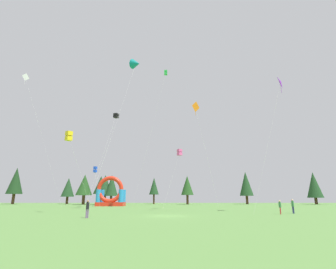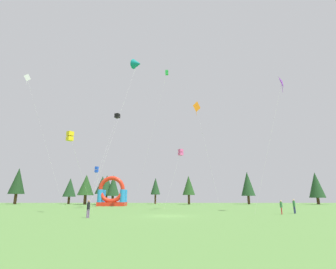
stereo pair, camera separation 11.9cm
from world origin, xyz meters
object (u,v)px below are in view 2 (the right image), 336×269
(inflatable_orange_dome, at_px, (112,195))
(person_near_camera, at_px, (281,206))
(kite_blue_box, at_px, (97,170))
(kite_green_box, at_px, (167,73))
(kite_purple_diamond, at_px, (282,82))
(person_midfield, at_px, (294,205))
(kite_orange_diamond, at_px, (196,108))
(kite_yellow_box, at_px, (70,136))
(kite_black_box, at_px, (117,116))
(kite_teal_delta, at_px, (137,64))
(kite_white_diamond, at_px, (27,79))
(kite_pink_box, at_px, (181,152))
(person_far_side, at_px, (88,207))

(inflatable_orange_dome, bearing_deg, person_near_camera, -46.86)
(kite_blue_box, bearing_deg, person_near_camera, -35.11)
(person_near_camera, bearing_deg, kite_green_box, -114.46)
(kite_purple_diamond, relative_size, person_midfield, 10.81)
(kite_orange_diamond, bearing_deg, kite_yellow_box, -167.49)
(kite_black_box, xyz_separation_m, person_near_camera, (22.95, -17.43, -16.40))
(kite_blue_box, distance_m, kite_teal_delta, 21.23)
(kite_blue_box, distance_m, person_midfield, 34.16)
(kite_white_diamond, bearing_deg, kite_purple_diamond, -19.20)
(kite_orange_diamond, distance_m, kite_purple_diamond, 12.35)
(kite_pink_box, relative_size, kite_teal_delta, 0.39)
(kite_orange_diamond, distance_m, inflatable_orange_dome, 29.95)
(kite_pink_box, xyz_separation_m, person_midfield, (13.10, -10.22, -8.15))
(kite_pink_box, bearing_deg, person_midfield, -37.96)
(kite_orange_diamond, relative_size, person_far_side, 9.34)
(kite_green_box, xyz_separation_m, kite_yellow_box, (-12.23, -14.87, -16.41))
(person_midfield, bearing_deg, inflatable_orange_dome, 106.85)
(kite_yellow_box, relative_size, kite_teal_delta, 0.41)
(kite_black_box, height_order, person_far_side, kite_black_box)
(kite_orange_diamond, height_order, kite_yellow_box, kite_orange_diamond)
(kite_teal_delta, bearing_deg, kite_yellow_box, -133.58)
(kite_teal_delta, distance_m, person_midfield, 31.71)
(kite_blue_box, xyz_separation_m, kite_green_box, (13.42, -2.29, 18.91))
(kite_black_box, bearing_deg, kite_orange_diamond, -40.60)
(kite_purple_diamond, xyz_separation_m, inflatable_orange_dome, (-28.22, 24.56, -15.07))
(kite_yellow_box, xyz_separation_m, person_near_camera, (25.50, -1.60, -8.58))
(inflatable_orange_dome, bearing_deg, kite_yellow_box, -90.41)
(kite_white_diamond, distance_m, person_midfield, 53.41)
(kite_black_box, relative_size, kite_yellow_box, 1.76)
(kite_yellow_box, bearing_deg, kite_black_box, 80.86)
(kite_green_box, height_order, person_midfield, kite_green_box)
(kite_orange_diamond, xyz_separation_m, kite_yellow_box, (-16.69, -3.70, -5.13))
(kite_green_box, bearing_deg, kite_purple_diamond, -40.91)
(kite_orange_diamond, distance_m, person_far_side, 20.72)
(kite_pink_box, bearing_deg, kite_green_box, 117.53)
(kite_white_diamond, distance_m, kite_black_box, 20.95)
(kite_pink_box, bearing_deg, person_near_camera, -47.48)
(person_far_side, distance_m, person_near_camera, 21.05)
(kite_blue_box, relative_size, person_far_side, 4.63)
(kite_pink_box, xyz_separation_m, person_far_side, (-9.56, -16.92, -8.17))
(kite_yellow_box, bearing_deg, person_midfield, 0.06)
(kite_pink_box, bearing_deg, kite_blue_box, 156.38)
(kite_green_box, bearing_deg, kite_teal_delta, -124.45)
(kite_white_diamond, relative_size, person_midfield, 15.81)
(kite_green_box, height_order, kite_pink_box, kite_green_box)
(kite_white_diamond, xyz_separation_m, person_midfield, (44.41, -16.52, -24.64))
(kite_orange_diamond, xyz_separation_m, kite_pink_box, (-2.05, 6.54, -5.49))
(kite_teal_delta, height_order, person_midfield, kite_teal_delta)
(kite_white_diamond, distance_m, kite_green_box, 28.95)
(kite_white_diamond, bearing_deg, kite_green_box, -3.32)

